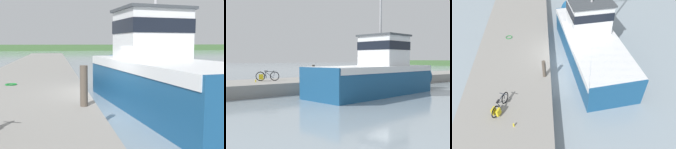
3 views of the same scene
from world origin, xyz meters
TOP-DOWN VIEW (x-y plane):
  - ground_plane at (0.00, 0.00)m, footprint 320.00×320.00m
  - dock_pier at (-3.48, 0.00)m, footprint 5.15×80.00m
  - far_shoreline at (30.00, 84.82)m, footprint 180.00×5.00m
  - fishing_boat_main at (2.08, 0.78)m, footprint 4.53×11.60m
  - boat_orange_near at (15.12, 37.27)m, footprint 5.89×5.86m
  - mooring_post at (-1.29, -2.28)m, footprint 0.22×0.22m
  - hose_coil at (-3.97, 2.39)m, footprint 0.49×0.49m

SIDE VIEW (x-z plane):
  - ground_plane at x=0.00m, z-range 0.00..0.00m
  - dock_pier at x=-3.48m, z-range 0.00..0.81m
  - boat_orange_near at x=15.12m, z-range -1.03..2.43m
  - hose_coil at x=-3.97m, z-range 0.81..0.86m
  - far_shoreline at x=30.00m, z-range 0.00..2.01m
  - mooring_post at x=-1.29m, z-range 0.81..1.98m
  - fishing_boat_main at x=2.08m, z-range -4.30..7.21m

